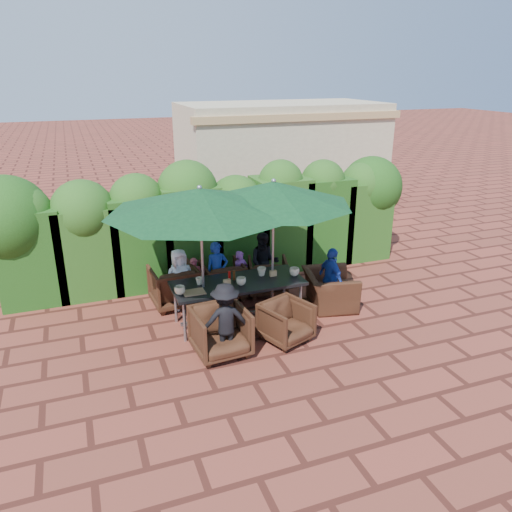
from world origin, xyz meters
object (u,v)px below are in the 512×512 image
object	(u,v)px
chair_near_left	(221,330)
chair_end_right	(330,284)
umbrella_right	(273,193)
chair_far_right	(268,275)
dining_table	(238,286)
umbrella_left	(200,201)
chair_far_mid	(223,278)
chair_near_right	(286,320)
chair_far_left	(174,284)

from	to	relation	value
chair_near_left	chair_end_right	bearing A→B (deg)	16.76
umbrella_right	chair_far_right	world-z (taller)	umbrella_right
dining_table	umbrella_left	bearing A→B (deg)	179.63
dining_table	chair_far_right	size ratio (longest dim) A/B	2.94
umbrella_right	chair_end_right	size ratio (longest dim) A/B	2.67
dining_table	umbrella_right	bearing A→B (deg)	5.70
dining_table	chair_far_right	world-z (taller)	chair_far_right
chair_far_mid	chair_far_right	size ratio (longest dim) A/B	1.03
umbrella_left	chair_end_right	world-z (taller)	umbrella_left
umbrella_left	chair_near_left	xyz separation A→B (m)	(0.02, -0.91, -1.80)
umbrella_left	chair_far_right	xyz separation A→B (m)	(1.52, 0.93, -1.83)
chair_near_right	umbrella_left	bearing A→B (deg)	120.88
umbrella_left	chair_far_left	world-z (taller)	umbrella_left
dining_table	chair_end_right	bearing A→B (deg)	0.09
umbrella_left	chair_near_right	bearing A→B (deg)	-38.40
chair_far_left	chair_far_mid	size ratio (longest dim) A/B	1.07
chair_far_mid	chair_end_right	distance (m)	2.03
umbrella_left	chair_near_left	size ratio (longest dim) A/B	3.63
chair_far_mid	chair_near_left	size ratio (longest dim) A/B	0.95
chair_far_right	chair_near_left	size ratio (longest dim) A/B	0.92
chair_far_left	chair_end_right	distance (m)	2.88
umbrella_left	chair_near_left	distance (m)	2.02
chair_near_left	chair_near_right	world-z (taller)	chair_near_left
umbrella_right	chair_near_right	bearing A→B (deg)	-98.45
chair_far_right	chair_near_left	distance (m)	2.38
dining_table	umbrella_right	distance (m)	1.68
umbrella_left	chair_near_left	bearing A→B (deg)	-88.99
chair_far_mid	umbrella_right	bearing A→B (deg)	122.47
umbrella_left	chair_near_right	xyz separation A→B (m)	(1.12, -0.89, -1.85)
umbrella_left	chair_far_left	xyz separation A→B (m)	(-0.30, 1.03, -1.80)
dining_table	chair_near_left	bearing A→B (deg)	-122.79
chair_near_right	chair_end_right	bearing A→B (deg)	14.41
umbrella_right	chair_far_left	size ratio (longest dim) A/B	3.17
dining_table	umbrella_right	world-z (taller)	umbrella_right
umbrella_left	chair_far_mid	bearing A→B (deg)	58.56
umbrella_left	umbrella_right	world-z (taller)	same
umbrella_right	chair_far_mid	world-z (taller)	umbrella_right
chair_far_right	chair_end_right	distance (m)	1.27
chair_end_right	chair_near_left	bearing A→B (deg)	123.32
chair_near_left	chair_end_right	world-z (taller)	chair_end_right
chair_near_right	chair_far_mid	bearing A→B (deg)	83.36
chair_far_right	chair_end_right	world-z (taller)	chair_end_right
dining_table	chair_near_right	bearing A→B (deg)	-59.52
chair_far_mid	chair_far_right	world-z (taller)	chair_far_mid
umbrella_right	chair_end_right	world-z (taller)	umbrella_right
umbrella_left	chair_far_right	size ratio (longest dim) A/B	3.95
chair_near_left	chair_end_right	xyz separation A→B (m)	(2.36, 0.91, 0.02)
chair_far_mid	chair_near_left	distance (m)	2.05
chair_far_right	chair_far_left	bearing A→B (deg)	13.40
chair_near_right	chair_far_right	bearing A→B (deg)	56.81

